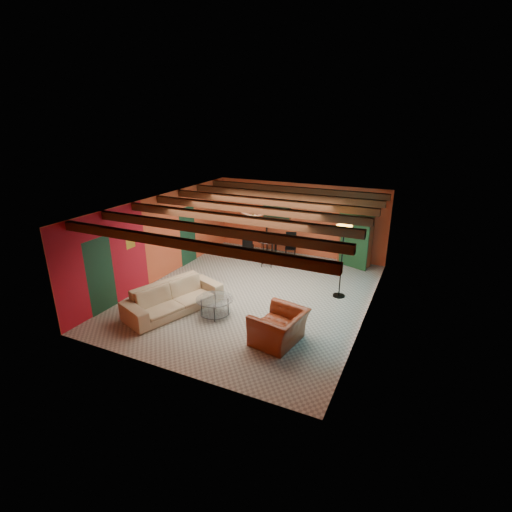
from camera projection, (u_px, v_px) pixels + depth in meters
The scene contains 11 objects.
room at pixel (255, 216), 10.63m from camera, with size 6.52×8.01×2.71m.
sofa at pixel (174, 298), 10.27m from camera, with size 2.65×1.04×0.77m, color tan.
armchair at pixel (279, 327), 8.82m from camera, with size 1.20×1.05×0.78m, color maroon.
coffee_table at pixel (215, 307), 10.07m from camera, with size 0.98×0.98×0.50m, color white, non-canonical shape.
dining_table at pixel (269, 245), 14.07m from camera, with size 1.94×1.94×1.01m, color silver, non-canonical shape.
armoire at pixel (356, 240), 13.30m from camera, with size 1.03×0.51×1.81m, color brown.
floor_lamp at pixel (342, 262), 10.86m from camera, with size 0.44×0.44×2.16m, color black, non-canonical shape.
ceiling_fan at pixel (253, 217), 10.53m from camera, with size 1.50×1.50×0.44m, color #472614, non-canonical shape.
painting at pixel (276, 209), 14.50m from camera, with size 1.05×0.03×0.65m, color black.
potted_plant at pixel (359, 209), 12.91m from camera, with size 0.40×0.35×0.44m, color #26661E.
vase at pixel (269, 230), 13.87m from camera, with size 0.17×0.17×0.17m, color orange.
Camera 1 is at (4.43, -9.25, 4.98)m, focal length 26.78 mm.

